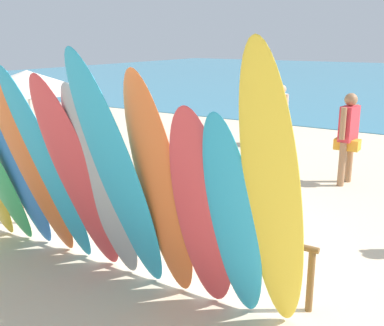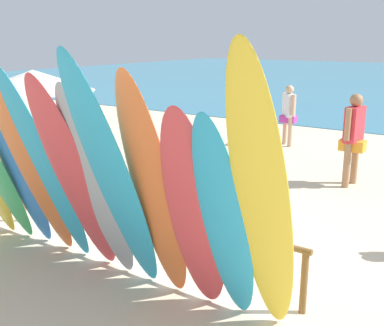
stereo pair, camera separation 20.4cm
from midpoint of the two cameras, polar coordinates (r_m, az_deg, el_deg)
ground at (r=18.57m, az=21.30°, el=5.80°), size 60.00×60.00×0.00m
surfboard_rack at (r=5.71m, az=-7.69°, el=-6.22°), size 4.40×0.07×0.69m
surfboard_blue_2 at (r=6.00m, az=-21.71°, el=0.21°), size 0.51×0.93×2.40m
surfboard_orange_3 at (r=5.66m, az=-19.83°, el=-0.16°), size 0.57×1.03×2.46m
surfboard_teal_4 at (r=5.43m, az=-17.86°, el=-1.02°), size 0.59×1.04×2.38m
surfboard_red_5 at (r=5.11m, az=-14.61°, el=-2.08°), size 0.61×1.06×2.32m
surfboard_grey_6 at (r=4.93m, az=-11.87°, el=-3.01°), size 0.52×0.90×2.25m
surfboard_teal_7 at (r=4.59m, az=-9.97°, el=-2.20°), size 0.60×1.13×2.56m
surfboard_orange_8 at (r=4.45m, az=-5.06°, el=-3.68°), size 0.50×0.85×2.39m
surfboard_red_9 at (r=4.30m, az=-0.07°, el=-6.33°), size 0.62×0.84×2.11m
surfboard_teal_10 at (r=4.14m, az=3.68°, el=-7.34°), size 0.47×0.84×2.09m
surfboard_yellow_11 at (r=3.81m, az=8.29°, el=-5.00°), size 0.53×1.11×2.65m
beachgoer_strolling at (r=11.93m, az=10.22°, el=6.23°), size 0.44×0.41×1.50m
beachgoer_by_water at (r=8.92m, az=17.71°, el=3.52°), size 0.43×0.63×1.67m
beach_chair_red at (r=9.25m, az=-13.12°, el=0.83°), size 0.62×0.80×0.80m
beach_umbrella at (r=9.41m, az=-19.87°, el=9.28°), size 2.27×2.27×2.03m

